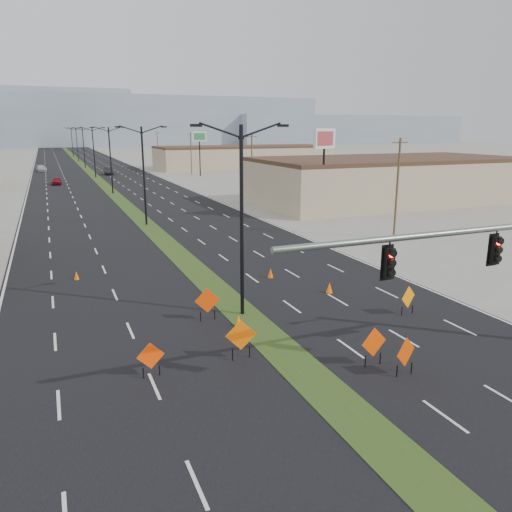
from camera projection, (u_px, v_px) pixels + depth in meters
name	position (u px, v px, depth m)	size (l,w,h in m)	color
ground	(373.00, 436.00, 16.37)	(600.00, 600.00, 0.00)	gray
road_surface	(94.00, 176.00, 105.86)	(25.00, 400.00, 0.02)	black
median_strip	(94.00, 176.00, 105.86)	(2.00, 400.00, 0.04)	#2C4217
building_se_near	(387.00, 181.00, 68.57)	(36.00, 18.00, 5.50)	tan
building_se_far	(244.00, 158.00, 128.28)	(44.00, 16.00, 5.00)	tan
mesa_center	(132.00, 121.00, 296.18)	(220.00, 50.00, 28.00)	gray
mesa_east	(342.00, 130.00, 340.40)	(160.00, 50.00, 18.00)	gray
mesa_backdrop	(3.00, 117.00, 287.62)	(140.00, 50.00, 32.00)	gray
streetlight_0	(242.00, 216.00, 25.77)	(5.15, 0.24, 10.02)	black
streetlight_1	(144.00, 173.00, 50.82)	(5.15, 0.24, 10.02)	black
streetlight_2	(110.00, 158.00, 75.88)	(5.15, 0.24, 10.02)	black
streetlight_3	(94.00, 151.00, 100.93)	(5.15, 0.24, 10.02)	black
streetlight_4	(84.00, 146.00, 125.99)	(5.15, 0.24, 10.02)	black
streetlight_5	(77.00, 143.00, 151.04)	(5.15, 0.24, 10.02)	black
streetlight_6	(72.00, 141.00, 176.10)	(5.15, 0.24, 10.02)	black
utility_pole_0	(397.00, 187.00, 45.00)	(1.60, 0.20, 9.00)	#4C3823
utility_pole_1	(252.00, 163.00, 76.32)	(1.60, 0.20, 9.00)	#4C3823
utility_pole_2	(191.00, 153.00, 107.64)	(1.60, 0.20, 9.00)	#4C3823
utility_pole_3	(158.00, 147.00, 138.96)	(1.60, 0.20, 9.00)	#4C3823
car_left	(57.00, 181.00, 89.39)	(1.56, 3.87, 1.32)	maroon
car_mid	(109.00, 171.00, 108.71)	(1.67, 4.80, 1.58)	black
car_far	(41.00, 168.00, 116.50)	(1.99, 4.89, 1.42)	#AFB2B9
construction_sign_0	(151.00, 357.00, 20.07)	(1.13, 0.05, 1.50)	#FF3C05
construction_sign_1	(241.00, 336.00, 21.58)	(1.35, 0.27, 1.82)	#F15B05
construction_sign_2	(207.00, 302.00, 26.00)	(1.32, 0.21, 1.77)	#DC3904
construction_sign_3	(374.00, 344.00, 20.99)	(1.29, 0.19, 1.73)	#E04204
construction_sign_4	(406.00, 353.00, 20.16)	(1.19, 0.46, 1.67)	#DD3B04
construction_sign_5	(408.00, 298.00, 26.84)	(1.16, 0.45, 1.62)	orange
cone_0	(239.00, 321.00, 25.39)	(0.36, 0.36, 0.61)	orange
cone_1	(271.00, 273.00, 33.67)	(0.40, 0.40, 0.67)	#E45504
cone_2	(329.00, 288.00, 30.55)	(0.41, 0.41, 0.68)	#F76505
cone_3	(76.00, 276.00, 33.25)	(0.35, 0.35, 0.58)	#DF6204
pole_sign_east_near	(324.00, 145.00, 53.72)	(3.13, 1.41, 9.83)	black
pole_sign_east_far	(199.00, 140.00, 104.24)	(3.00, 0.50, 9.17)	black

